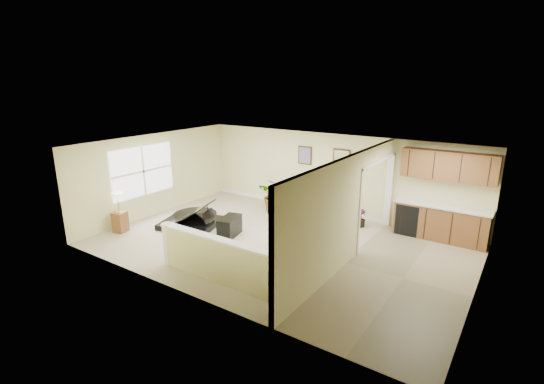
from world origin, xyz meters
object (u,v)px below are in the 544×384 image
Objects in this scene: piano at (192,204)px; small_plant at (360,219)px; accent_table at (302,199)px; palm_plant at (276,195)px; piano_bench at (230,226)px; lamp_stand at (119,215)px; loveseat at (321,207)px.

piano reaches higher than small_plant.
palm_plant is at bearing -142.23° from accent_table.
piano is at bearing 176.23° from piano_bench.
accent_table is (2.08, 2.74, -0.19)m from piano.
accent_table is 2.06m from small_plant.
palm_plant is at bearing 54.85° from lamp_stand.
lamp_stand is (-3.33, -4.29, 0.05)m from accent_table.
piano_bench is at bearing -88.90° from palm_plant.
accent_table is 1.28× the size of small_plant.
loveseat is 1.53× the size of lamp_stand.
piano_bench is 2.91m from accent_table.
piano is 4.08× the size of small_plant.
accent_table is at bearing 152.51° from loveseat.
palm_plant is 2.19× the size of small_plant.
piano is 1.23× the size of loveseat.
palm_plant is (-0.04, 2.32, 0.29)m from piano_bench.
lamp_stand reaches higher than small_plant.
piano is 4.84m from small_plant.
piano_bench is 3.73m from small_plant.
lamp_stand is (-2.66, -3.77, -0.08)m from palm_plant.
lamp_stand is (-1.24, -1.55, -0.13)m from piano.
piano is 1.88× the size of lamp_stand.
piano is 1.50m from piano_bench.
piano_bench is 3.00m from loveseat.
lamp_stand reaches higher than piano_bench.
piano is 1.87× the size of palm_plant.
palm_plant is at bearing -173.73° from small_plant.
piano is 3.45m from accent_table.
accent_table is at bearing 52.24° from lamp_stand.
loveseat is 1.46m from palm_plant.
lamp_stand is at bearing -151.73° from piano_bench.
piano_bench is at bearing -135.41° from small_plant.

